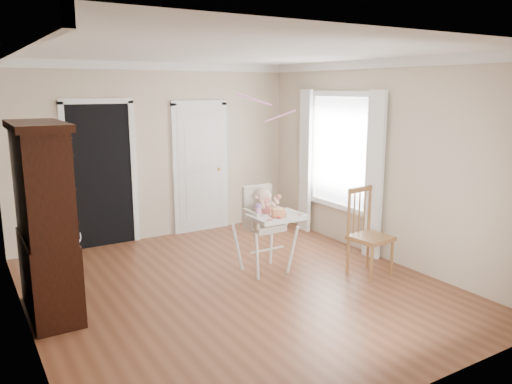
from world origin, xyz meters
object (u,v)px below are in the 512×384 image
china_cabinet (45,221)px  sippy_cup (258,210)px  dining_chair (369,235)px  high_chair (265,219)px  cake (278,213)px

china_cabinet → sippy_cup: bearing=-7.1°
china_cabinet → dining_chair: size_ratio=1.82×
high_chair → china_cabinet: bearing=176.0°
cake → sippy_cup: sippy_cup is taller
high_chair → cake: bearing=-86.6°
cake → dining_chair: 1.20m
dining_chair → china_cabinet: bearing=160.5°
cake → china_cabinet: china_cabinet is taller
sippy_cup → china_cabinet: (-2.36, 0.30, 0.13)m
high_chair → sippy_cup: high_chair is taller
china_cabinet → dining_chair: bearing=-13.9°
high_chair → sippy_cup: bearing=-143.4°
china_cabinet → cake: bearing=-9.5°
cake → dining_chair: dining_chair is taller
sippy_cup → dining_chair: 1.44m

